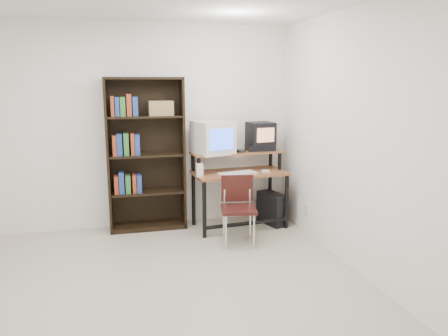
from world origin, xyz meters
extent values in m
cube|color=beige|center=(0.00, 0.00, -0.01)|extent=(4.00, 4.00, 0.01)
cube|color=white|center=(0.00, 2.00, 1.30)|extent=(4.00, 0.01, 2.60)
cube|color=white|center=(0.00, -2.00, 1.30)|extent=(4.00, 0.01, 2.60)
cube|color=white|center=(2.00, 0.00, 1.30)|extent=(0.01, 4.00, 2.60)
cube|color=brown|center=(1.25, 1.60, 0.72)|extent=(1.22, 0.68, 0.03)
cube|color=brown|center=(1.24, 1.72, 0.97)|extent=(1.21, 0.44, 0.02)
cylinder|color=black|center=(0.72, 1.30, 0.36)|extent=(0.05, 0.05, 0.72)
cylinder|color=black|center=(1.82, 1.39, 0.36)|extent=(0.05, 0.05, 0.72)
cylinder|color=black|center=(0.68, 1.81, 0.49)|extent=(0.05, 0.05, 0.98)
cylinder|color=black|center=(1.78, 1.90, 0.49)|extent=(0.05, 0.05, 0.98)
cylinder|color=black|center=(1.27, 1.34, 0.12)|extent=(1.10, 0.13, 0.05)
cube|color=silver|center=(0.92, 1.70, 1.18)|extent=(0.55, 0.55, 0.42)
cube|color=#305CFF|center=(0.98, 1.48, 1.18)|extent=(0.32, 0.11, 0.26)
cube|color=black|center=(1.57, 1.74, 1.01)|extent=(0.37, 0.28, 0.08)
cube|color=black|center=(1.58, 1.76, 1.20)|extent=(0.34, 0.34, 0.30)
cube|color=tan|center=(1.60, 1.60, 1.20)|extent=(0.24, 0.03, 0.18)
cylinder|color=#26262B|center=(1.28, 1.65, 0.99)|extent=(0.12, 0.12, 0.05)
cube|color=silver|center=(1.19, 1.48, 0.74)|extent=(0.51, 0.31, 0.03)
cube|color=black|center=(1.59, 1.53, 0.72)|extent=(0.24, 0.21, 0.01)
cube|color=white|center=(1.57, 1.52, 0.74)|extent=(0.10, 0.06, 0.03)
cube|color=silver|center=(0.70, 1.49, 0.80)|extent=(0.08, 0.08, 0.17)
cube|color=black|center=(1.71, 1.60, 0.21)|extent=(0.32, 0.49, 0.42)
cube|color=black|center=(1.06, 0.99, 0.42)|extent=(0.46, 0.46, 0.04)
cube|color=black|center=(1.09, 1.17, 0.63)|extent=(0.38, 0.10, 0.32)
cylinder|color=silver|center=(0.87, 0.87, 0.20)|extent=(0.02, 0.02, 0.40)
cylinder|color=silver|center=(1.19, 0.81, 0.20)|extent=(0.02, 0.02, 0.40)
cylinder|color=silver|center=(0.93, 1.18, 0.20)|extent=(0.02, 0.02, 0.40)
cylinder|color=silver|center=(1.25, 1.12, 0.20)|extent=(0.02, 0.02, 0.40)
cube|color=black|center=(-0.38, 1.84, 0.97)|extent=(0.03, 0.32, 1.93)
cube|color=black|center=(0.55, 1.82, 0.97)|extent=(0.03, 0.32, 1.93)
cube|color=black|center=(0.09, 1.98, 0.97)|extent=(0.97, 0.03, 1.93)
cube|color=black|center=(0.08, 1.83, 1.92)|extent=(0.97, 0.33, 0.03)
cube|color=black|center=(0.08, 1.83, 0.03)|extent=(0.97, 0.33, 0.06)
cube|color=black|center=(0.08, 1.83, 0.48)|extent=(0.91, 0.31, 0.03)
cube|color=black|center=(0.08, 1.83, 0.97)|extent=(0.91, 0.31, 0.02)
cube|color=black|center=(0.08, 1.83, 1.45)|extent=(0.91, 0.31, 0.02)
cube|color=olive|center=(0.28, 1.83, 1.55)|extent=(0.30, 0.24, 0.18)
cube|color=beige|center=(1.99, 1.15, 0.30)|extent=(0.02, 0.08, 0.12)
camera|label=1|loc=(-0.31, -3.67, 1.89)|focal=35.00mm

